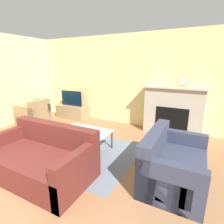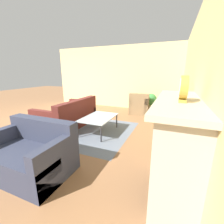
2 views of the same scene
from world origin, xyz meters
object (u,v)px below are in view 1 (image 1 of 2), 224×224
coffee_table (84,133)px  potted_plant (38,106)px  couch_sectional (41,159)px  couch_loveseat (172,165)px  armchair_by_window (34,116)px  tv (71,98)px  mantel_clock (183,81)px

coffee_table → potted_plant: potted_plant is taller
couch_sectional → couch_loveseat: bearing=22.3°
armchair_by_window → potted_plant: 0.49m
potted_plant → tv: bearing=46.8°
potted_plant → couch_sectional: bearing=-40.0°
couch_loveseat → coffee_table: size_ratio=1.21×
potted_plant → mantel_clock: size_ratio=2.96×
armchair_by_window → potted_plant: (-0.24, 0.38, 0.20)m
tv → armchair_by_window: tv is taller
tv → couch_sectional: 3.34m
armchair_by_window → couch_loveseat: bearing=74.5°
couch_sectional → potted_plant: (-2.45, 2.06, 0.22)m
armchair_by_window → coffee_table: armchair_by_window is taller
coffee_table → couch_sectional: bearing=-96.0°
couch_sectional → couch_loveseat: (2.00, 0.82, 0.01)m
tv → mantel_clock: 3.62m
couch_loveseat → armchair_by_window: bearing=78.5°
couch_loveseat → potted_plant: 4.62m
coffee_table → mantel_clock: mantel_clock is taller
armchair_by_window → mantel_clock: mantel_clock is taller
tv → potted_plant: size_ratio=1.06×
couch_loveseat → armchair_by_window: 4.29m
tv → potted_plant: 1.11m
coffee_table → potted_plant: bearing=159.1°
couch_loveseat → potted_plant: bearing=74.5°
couch_sectional → armchair_by_window: 2.77m
couch_loveseat → coffee_table: couch_loveseat is taller
couch_sectional → coffee_table: couch_sectional is taller
potted_plant → mantel_clock: mantel_clock is taller
mantel_clock → potted_plant: bearing=-168.2°
couch_loveseat → coffee_table: bearing=82.3°
couch_sectional → potted_plant: bearing=140.0°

